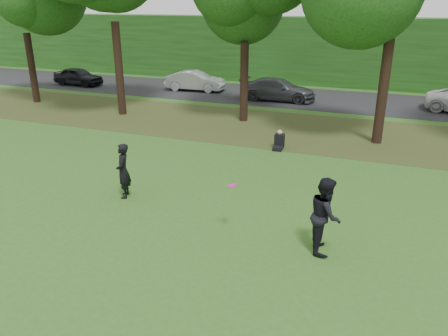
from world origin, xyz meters
name	(u,v)px	position (x,y,z in m)	size (l,w,h in m)	color
ground	(180,266)	(0.00, 0.00, 0.00)	(120.00, 120.00, 0.00)	#2E581B
leaf_litter	(294,130)	(0.00, 13.00, 0.01)	(60.00, 7.00, 0.01)	#432F18
street	(320,99)	(0.00, 21.00, 0.01)	(70.00, 7.00, 0.02)	black
far_hedge	(335,51)	(0.00, 27.00, 2.50)	(70.00, 3.00, 5.00)	#1E3F12
player_left	(123,171)	(-3.53, 3.05, 0.92)	(0.67, 0.44, 1.84)	black
player_right	(325,215)	(3.15, 2.04, 1.01)	(0.98, 0.77, 2.02)	black
parked_cars	(310,91)	(-0.53, 20.01, 0.70)	(36.74, 3.11, 1.41)	black
frisbee	(232,186)	(0.61, 2.04, 1.44)	(0.34, 0.35, 0.13)	#F714A6
seated_person	(279,142)	(0.00, 9.86, 0.31)	(0.45, 0.75, 0.83)	black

